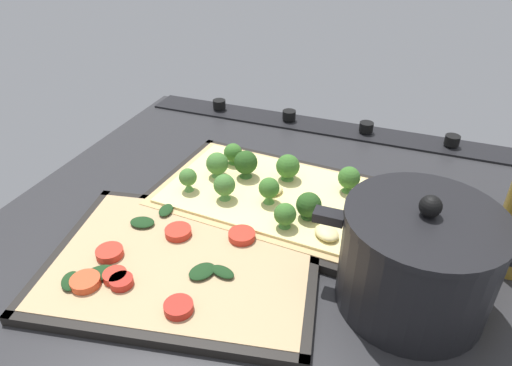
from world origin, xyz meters
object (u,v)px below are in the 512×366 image
object	(u,v)px
baking_tray_front	(266,198)
veggie_pizza_back	(179,260)
cooking_pot	(417,260)
baking_tray_back	(184,263)
broccoli_pizza	(266,189)

from	to	relation	value
baking_tray_front	veggie_pizza_back	world-z (taller)	veggie_pizza_back
baking_tray_front	veggie_pizza_back	xyz separation A→B (cm)	(5.46, 18.38, 0.71)
baking_tray_front	cooking_pot	world-z (taller)	cooking_pot
baking_tray_back	veggie_pizza_back	xyz separation A→B (cm)	(0.46, 0.33, 0.71)
broccoli_pizza	baking_tray_front	bearing A→B (deg)	-92.80
baking_tray_front	broccoli_pizza	world-z (taller)	broccoli_pizza
baking_tray_front	cooking_pot	distance (cm)	27.50
baking_tray_front	veggie_pizza_back	distance (cm)	19.19
baking_tray_front	baking_tray_back	bearing A→B (deg)	74.52
broccoli_pizza	cooking_pot	world-z (taller)	cooking_pot
broccoli_pizza	baking_tray_back	bearing A→B (deg)	74.46
veggie_pizza_back	broccoli_pizza	bearing A→B (deg)	-106.60
baking_tray_back	baking_tray_front	bearing A→B (deg)	-105.48
baking_tray_front	broccoli_pizza	distance (cm)	1.74
baking_tray_back	cooking_pot	world-z (taller)	cooking_pot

